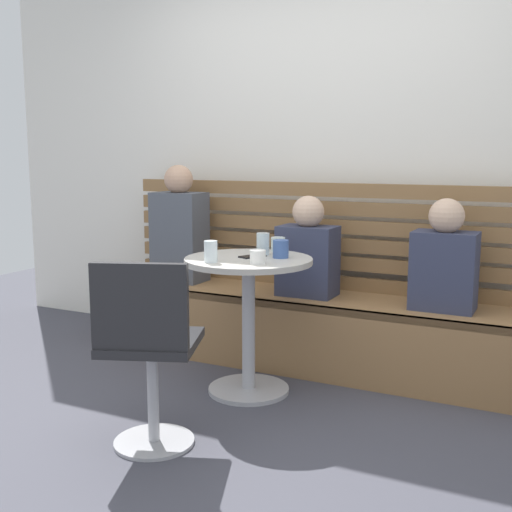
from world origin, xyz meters
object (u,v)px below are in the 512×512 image
(cafe_table, at_px, (249,299))
(person_child_middle, at_px, (444,261))
(white_chair, at_px, (148,348))
(cup_ceramic_white, at_px, (258,257))
(cup_glass_short, at_px, (278,244))
(booth_bench, at_px, (300,329))
(cup_water_clear, at_px, (211,252))
(cup_glass_tall, at_px, (263,244))
(cup_mug_blue, at_px, (281,249))
(person_child_left, at_px, (308,252))
(person_adult, at_px, (179,229))
(phone_on_table, at_px, (252,256))

(cafe_table, height_order, person_child_middle, person_child_middle)
(person_child_middle, bearing_deg, white_chair, -125.76)
(cup_ceramic_white, distance_m, cup_glass_short, 0.43)
(booth_bench, height_order, cafe_table, cafe_table)
(cup_ceramic_white, distance_m, cup_water_clear, 0.24)
(person_child_middle, xyz_separation_m, cup_ceramic_white, (-0.79, -0.69, 0.07))
(person_child_middle, height_order, cup_glass_tall, person_child_middle)
(cup_glass_short, distance_m, cup_mug_blue, 0.23)
(cup_glass_short, bearing_deg, cup_ceramic_white, -78.87)
(person_child_left, relative_size, cup_glass_short, 7.50)
(person_adult, distance_m, cup_glass_short, 0.91)
(person_adult, distance_m, cup_glass_tall, 0.95)
(person_child_middle, bearing_deg, person_adult, 179.01)
(phone_on_table, bearing_deg, white_chair, 109.31)
(booth_bench, xyz_separation_m, cafe_table, (-0.07, -0.56, 0.30))
(person_child_middle, relative_size, phone_on_table, 4.35)
(cup_ceramic_white, xyz_separation_m, cup_water_clear, (-0.23, -0.07, 0.02))
(white_chair, xyz_separation_m, phone_on_table, (0.07, 0.84, 0.28))
(booth_bench, xyz_separation_m, phone_on_table, (-0.06, -0.52, 0.52))
(cup_mug_blue, xyz_separation_m, cup_glass_tall, (-0.13, 0.05, 0.01))
(cup_ceramic_white, relative_size, cup_water_clear, 0.73)
(cup_water_clear, distance_m, cup_glass_short, 0.51)
(person_child_left, relative_size, cup_mug_blue, 6.32)
(cup_mug_blue, bearing_deg, cup_glass_tall, 159.16)
(cup_ceramic_white, relative_size, phone_on_table, 0.57)
(cup_glass_short, height_order, cup_glass_tall, cup_glass_tall)
(booth_bench, bearing_deg, person_child_left, -6.72)
(cup_glass_tall, bearing_deg, cup_mug_blue, -20.84)
(cafe_table, bearing_deg, cup_glass_short, 81.39)
(cup_glass_tall, height_order, phone_on_table, cup_glass_tall)
(person_child_left, height_order, cup_glass_short, person_child_left)
(booth_bench, height_order, white_chair, white_chair)
(cafe_table, bearing_deg, person_adult, 144.52)
(white_chair, relative_size, phone_on_table, 6.07)
(person_child_left, distance_m, cup_mug_blue, 0.48)
(phone_on_table, bearing_deg, cup_glass_short, -74.32)
(booth_bench, bearing_deg, person_adult, 178.45)
(person_child_middle, bearing_deg, cafe_table, -148.86)
(person_child_left, relative_size, phone_on_table, 4.29)
(booth_bench, height_order, person_adult, person_adult)
(cafe_table, bearing_deg, booth_bench, 82.81)
(white_chair, bearing_deg, cup_glass_tall, 84.47)
(cup_ceramic_white, relative_size, cup_glass_short, 1.00)
(cup_water_clear, xyz_separation_m, cup_mug_blue, (0.26, 0.29, -0.01))
(person_child_left, xyz_separation_m, cup_glass_short, (-0.07, -0.27, 0.08))
(cafe_table, height_order, cup_water_clear, cup_water_clear)
(person_child_middle, bearing_deg, cup_glass_tall, -154.51)
(cafe_table, relative_size, cup_water_clear, 6.73)
(person_adult, xyz_separation_m, person_child_left, (0.93, -0.03, -0.09))
(white_chair, height_order, person_adult, person_adult)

